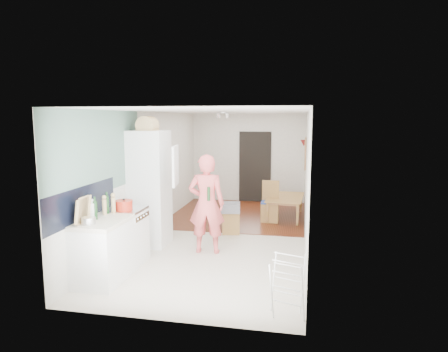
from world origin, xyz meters
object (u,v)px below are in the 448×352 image
(person, at_px, (206,195))
(dining_table, at_px, (286,209))
(stool, at_px, (231,222))
(dining_chair, at_px, (270,202))
(drying_rack, at_px, (288,287))

(person, bearing_deg, dining_table, -121.29)
(person, xyz_separation_m, stool, (0.22, 1.27, -0.81))
(person, bearing_deg, stool, -105.95)
(person, height_order, dining_table, person)
(dining_chair, bearing_deg, person, -113.02)
(person, distance_m, dining_chair, 2.58)
(dining_table, distance_m, drying_rack, 4.85)
(stool, relative_size, drying_rack, 0.62)
(dining_table, xyz_separation_m, drying_rack, (0.21, -4.84, 0.15))
(drying_rack, bearing_deg, stool, 129.41)
(dining_table, bearing_deg, dining_chair, 142.80)
(stool, distance_m, drying_rack, 3.58)
(dining_table, height_order, dining_chair, dining_chair)
(dining_table, height_order, stool, stool)
(stool, bearing_deg, dining_chair, 56.43)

